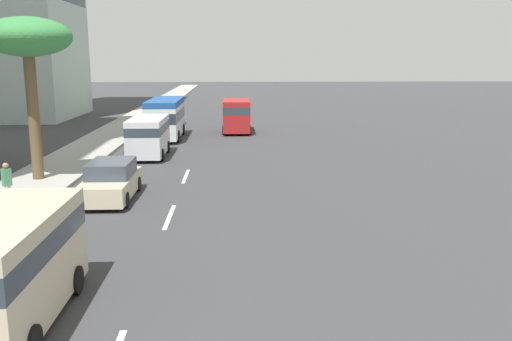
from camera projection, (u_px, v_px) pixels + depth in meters
ground_plane at (199, 144)px, 37.55m from camera, size 198.00×198.00×0.00m
sidewalk_right at (98, 144)px, 37.26m from camera, size 162.00×3.58×0.15m
lane_stripe_mid at (170, 217)px, 20.40m from camera, size 3.20×0.16×0.01m
lane_stripe_far at (186, 176)px, 27.39m from camera, size 3.20×0.16×0.01m
van_lead at (236, 114)px, 43.15m from camera, size 4.72×2.20×2.57m
minibus_second at (165, 117)px, 39.90m from camera, size 6.62×2.37×2.86m
car_third at (111, 181)px, 22.88m from camera, size 4.55×1.93×1.59m
van_fourth at (7, 263)px, 11.93m from camera, size 5.15×2.18×2.50m
van_fifth at (148, 135)px, 32.51m from camera, size 4.81×2.11×2.34m
car_sixth at (171, 117)px, 47.39m from camera, size 4.42×1.88×1.69m
pedestrian_near_lamp at (7, 183)px, 21.03m from camera, size 0.38×0.38×1.74m
palm_tree at (27, 41)px, 24.89m from camera, size 4.00×4.00×7.52m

